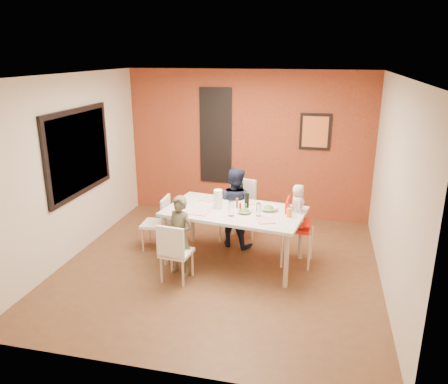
% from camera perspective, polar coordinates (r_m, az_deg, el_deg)
% --- Properties ---
extents(ground, '(4.50, 4.50, 0.00)m').
position_cam_1_polar(ground, '(6.45, -0.61, -9.72)').
color(ground, brown).
rests_on(ground, ground).
extents(ceiling, '(4.50, 4.50, 0.02)m').
position_cam_1_polar(ceiling, '(5.72, -0.70, 14.99)').
color(ceiling, silver).
rests_on(ceiling, wall_back).
extents(wall_back, '(4.50, 0.02, 2.70)m').
position_cam_1_polar(wall_back, '(8.09, 3.14, 6.16)').
color(wall_back, beige).
rests_on(wall_back, ground).
extents(wall_front, '(4.50, 0.02, 2.70)m').
position_cam_1_polar(wall_front, '(3.93, -8.49, -6.95)').
color(wall_front, beige).
rests_on(wall_front, ground).
extents(wall_left, '(0.02, 4.50, 2.70)m').
position_cam_1_polar(wall_left, '(6.82, -19.37, 2.95)').
color(wall_left, beige).
rests_on(wall_left, ground).
extents(wall_right, '(0.02, 4.50, 2.70)m').
position_cam_1_polar(wall_right, '(5.86, 21.26, 0.40)').
color(wall_right, beige).
rests_on(wall_right, ground).
extents(brick_accent_wall, '(4.50, 0.02, 2.70)m').
position_cam_1_polar(brick_accent_wall, '(8.07, 3.11, 6.13)').
color(brick_accent_wall, maroon).
rests_on(brick_accent_wall, ground).
extents(picture_window_frame, '(0.05, 1.70, 1.30)m').
position_cam_1_polar(picture_window_frame, '(6.93, -18.47, 4.97)').
color(picture_window_frame, black).
rests_on(picture_window_frame, wall_left).
extents(picture_window_pane, '(0.02, 1.55, 1.15)m').
position_cam_1_polar(picture_window_pane, '(6.92, -18.36, 4.96)').
color(picture_window_pane, black).
rests_on(picture_window_pane, wall_left).
extents(glassblock_strip, '(0.55, 0.03, 1.70)m').
position_cam_1_polar(glassblock_strip, '(8.15, -1.08, 7.34)').
color(glassblock_strip, silver).
rests_on(glassblock_strip, wall_back).
extents(glassblock_surround, '(0.60, 0.03, 1.76)m').
position_cam_1_polar(glassblock_surround, '(8.14, -1.09, 7.34)').
color(glassblock_surround, black).
rests_on(glassblock_surround, wall_back).
extents(art_print_frame, '(0.54, 0.03, 0.64)m').
position_cam_1_polar(art_print_frame, '(7.88, 11.82, 7.72)').
color(art_print_frame, black).
rests_on(art_print_frame, wall_back).
extents(art_print_canvas, '(0.44, 0.01, 0.54)m').
position_cam_1_polar(art_print_canvas, '(7.87, 11.82, 7.70)').
color(art_print_canvas, orange).
rests_on(art_print_canvas, wall_back).
extents(dining_table, '(2.10, 1.36, 0.82)m').
position_cam_1_polar(dining_table, '(6.30, 1.36, -2.98)').
color(dining_table, silver).
rests_on(dining_table, ground).
extents(chair_near, '(0.43, 0.43, 0.84)m').
position_cam_1_polar(chair_near, '(5.89, -6.55, -7.55)').
color(chair_near, white).
rests_on(chair_near, ground).
extents(chair_far, '(0.60, 0.60, 1.02)m').
position_cam_1_polar(chair_far, '(7.14, 2.02, -1.92)').
color(chair_far, beige).
rests_on(chair_far, ground).
extents(chair_left, '(0.42, 0.42, 0.86)m').
position_cam_1_polar(chair_left, '(6.90, -8.39, -3.64)').
color(chair_left, white).
rests_on(chair_left, ground).
extents(high_chair, '(0.43, 0.43, 0.99)m').
position_cam_1_polar(high_chair, '(6.40, 9.23, -4.32)').
color(high_chair, red).
rests_on(high_chair, ground).
extents(child_near, '(0.49, 0.40, 1.15)m').
position_cam_1_polar(child_near, '(6.05, -5.77, -5.75)').
color(child_near, '#514E39').
rests_on(child_near, ground).
extents(child_far, '(0.73, 0.63, 1.29)m').
position_cam_1_polar(child_far, '(6.90, 1.39, -1.99)').
color(child_far, '#161C32').
rests_on(child_far, ground).
extents(toddler, '(0.26, 0.34, 0.63)m').
position_cam_1_polar(toddler, '(6.29, 9.60, -1.79)').
color(toddler, beige).
rests_on(toddler, high_chair).
extents(plate_near_left, '(0.24, 0.24, 0.01)m').
position_cam_1_polar(plate_near_left, '(6.17, -3.20, -2.70)').
color(plate_near_left, white).
rests_on(plate_near_left, dining_table).
extents(plate_far_mid, '(0.25, 0.25, 0.01)m').
position_cam_1_polar(plate_far_mid, '(6.58, 3.57, -1.38)').
color(plate_far_mid, white).
rests_on(plate_far_mid, dining_table).
extents(plate_near_right, '(0.28, 0.28, 0.01)m').
position_cam_1_polar(plate_near_right, '(5.90, 5.51, -3.76)').
color(plate_near_right, white).
rests_on(plate_near_right, dining_table).
extents(plate_far_left, '(0.28, 0.28, 0.01)m').
position_cam_1_polar(plate_far_left, '(6.71, -2.13, -0.97)').
color(plate_far_left, white).
rests_on(plate_far_left, dining_table).
extents(salad_bowl_a, '(0.20, 0.20, 0.05)m').
position_cam_1_polar(salad_bowl_a, '(6.16, 2.66, -2.56)').
color(salad_bowl_a, white).
rests_on(salad_bowl_a, dining_table).
extents(salad_bowl_b, '(0.26, 0.26, 0.06)m').
position_cam_1_polar(salad_bowl_b, '(6.29, 5.86, -2.15)').
color(salad_bowl_b, silver).
rests_on(salad_bowl_b, dining_table).
extents(wine_bottle, '(0.07, 0.07, 0.25)m').
position_cam_1_polar(wine_bottle, '(6.23, 3.00, -1.31)').
color(wine_bottle, black).
rests_on(wine_bottle, dining_table).
extents(wine_glass_a, '(0.08, 0.08, 0.21)m').
position_cam_1_polar(wine_glass_a, '(6.03, 0.93, -2.16)').
color(wine_glass_a, white).
rests_on(wine_glass_a, dining_table).
extents(wine_glass_b, '(0.06, 0.06, 0.18)m').
position_cam_1_polar(wine_glass_b, '(6.05, 4.51, -2.29)').
color(wine_glass_b, white).
rests_on(wine_glass_b, dining_table).
extents(paper_towel_roll, '(0.12, 0.12, 0.28)m').
position_cam_1_polar(paper_towel_roll, '(6.30, -0.79, -0.94)').
color(paper_towel_roll, white).
rests_on(paper_towel_roll, dining_table).
extents(condiment_red, '(0.03, 0.03, 0.12)m').
position_cam_1_polar(condiment_red, '(6.21, 2.13, -2.00)').
color(condiment_red, red).
rests_on(condiment_red, dining_table).
extents(condiment_green, '(0.03, 0.03, 0.13)m').
position_cam_1_polar(condiment_green, '(6.18, 2.84, -2.08)').
color(condiment_green, '#346D24').
rests_on(condiment_green, dining_table).
extents(condiment_brown, '(0.04, 0.04, 0.15)m').
position_cam_1_polar(condiment_brown, '(6.33, 1.70, -1.47)').
color(condiment_brown, brown).
rests_on(condiment_brown, dining_table).
extents(sippy_cup, '(0.07, 0.07, 0.12)m').
position_cam_1_polar(sippy_cup, '(6.07, 8.50, -2.68)').
color(sippy_cup, orange).
rests_on(sippy_cup, dining_table).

